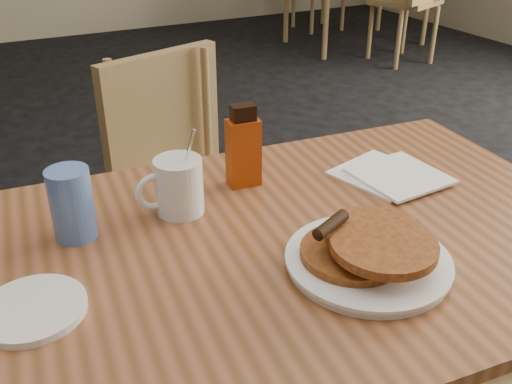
% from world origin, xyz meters
% --- Properties ---
extents(main_table, '(1.21, 0.87, 0.75)m').
position_xyz_m(main_table, '(0.07, 0.01, 0.71)').
color(main_table, '#995636').
rests_on(main_table, floor).
extents(chair_main_far, '(0.50, 0.51, 0.87)m').
position_xyz_m(chair_main_far, '(0.09, 0.73, 0.52)').
color(chair_main_far, '#987747').
rests_on(chair_main_far, floor).
extents(pancake_plate, '(0.26, 0.26, 0.08)m').
position_xyz_m(pancake_plate, '(0.12, -0.12, 0.77)').
color(pancake_plate, white).
rests_on(pancake_plate, main_table).
extents(coffee_mug, '(0.13, 0.09, 0.17)m').
position_xyz_m(coffee_mug, '(-0.09, 0.18, 0.80)').
color(coffee_mug, white).
rests_on(coffee_mug, main_table).
extents(syrup_bottle, '(0.07, 0.05, 0.17)m').
position_xyz_m(syrup_bottle, '(0.06, 0.22, 0.83)').
color(syrup_bottle, maroon).
rests_on(syrup_bottle, main_table).
extents(napkin_stack, '(0.21, 0.22, 0.01)m').
position_xyz_m(napkin_stack, '(0.35, 0.11, 0.76)').
color(napkin_stack, white).
rests_on(napkin_stack, main_table).
extents(blue_tumbler, '(0.09, 0.09, 0.13)m').
position_xyz_m(blue_tumbler, '(-0.28, 0.18, 0.81)').
color(blue_tumbler, '#5378C4').
rests_on(blue_tumbler, main_table).
extents(side_saucer, '(0.16, 0.16, 0.01)m').
position_xyz_m(side_saucer, '(-0.38, 0.00, 0.76)').
color(side_saucer, white).
rests_on(side_saucer, main_table).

